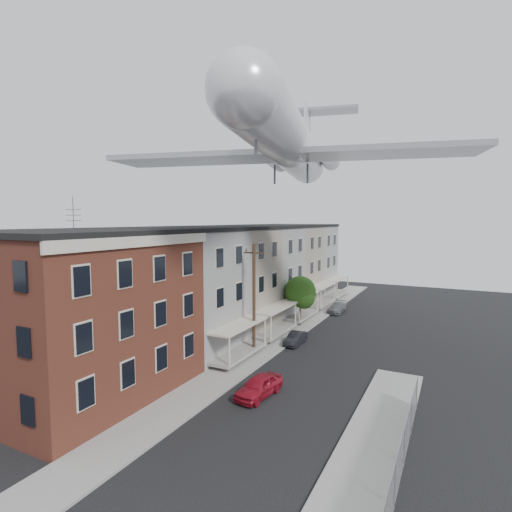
{
  "coord_description": "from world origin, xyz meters",
  "views": [
    {
      "loc": [
        8.73,
        -9.97,
        10.88
      ],
      "look_at": [
        -0.62,
        8.51,
        9.01
      ],
      "focal_mm": 28.0,
      "sensor_mm": 36.0,
      "label": 1
    }
  ],
  "objects": [
    {
      "name": "curb_left",
      "position": [
        -4.05,
        24.0,
        0.07
      ],
      "size": [
        0.15,
        62.0,
        0.14
      ],
      "primitive_type": "cube",
      "color": "gray",
      "rests_on": "ground"
    },
    {
      "name": "sidewalk_left",
      "position": [
        -5.5,
        24.0,
        0.06
      ],
      "size": [
        3.0,
        62.0,
        0.12
      ],
      "primitive_type": "cube",
      "color": "gray",
      "rests_on": "ground"
    },
    {
      "name": "row_house_c",
      "position": [
        -11.96,
        30.5,
        5.13
      ],
      "size": [
        11.98,
        7.0,
        10.3
      ],
      "color": "slate",
      "rests_on": "ground"
    },
    {
      "name": "car_mid",
      "position": [
        -3.6,
        22.12,
        0.54
      ],
      "size": [
        1.16,
        3.26,
        1.07
      ],
      "primitive_type": "imported",
      "rotation": [
        0.0,
        0.0,
        -0.01
      ],
      "color": "black",
      "rests_on": "ground"
    },
    {
      "name": "curb_right",
      "position": [
        4.05,
        6.0,
        0.07
      ],
      "size": [
        0.15,
        26.0,
        0.14
      ],
      "primitive_type": "cube",
      "color": "gray",
      "rests_on": "ground"
    },
    {
      "name": "car_near",
      "position": [
        -1.86,
        11.37,
        0.65
      ],
      "size": [
        2.02,
        3.97,
        1.3
      ],
      "primitive_type": "imported",
      "rotation": [
        0.0,
        0.0,
        -0.13
      ],
      "color": "maroon",
      "rests_on": "ground"
    },
    {
      "name": "row_house_d",
      "position": [
        -11.96,
        37.5,
        5.13
      ],
      "size": [
        11.98,
        7.0,
        10.3
      ],
      "color": "slate",
      "rests_on": "ground"
    },
    {
      "name": "utility_pole",
      "position": [
        -5.6,
        18.0,
        4.67
      ],
      "size": [
        1.8,
        0.26,
        9.0
      ],
      "color": "black",
      "rests_on": "ground"
    },
    {
      "name": "corner_building",
      "position": [
        -12.0,
        7.0,
        5.16
      ],
      "size": [
        10.31,
        12.3,
        12.15
      ],
      "color": "#3D1913",
      "rests_on": "ground"
    },
    {
      "name": "chainlink_fence",
      "position": [
        7.0,
        5.0,
        1.0
      ],
      "size": [
        0.06,
        18.06,
        1.9
      ],
      "color": "gray",
      "rests_on": "ground"
    },
    {
      "name": "row_house_e",
      "position": [
        -11.96,
        44.5,
        5.13
      ],
      "size": [
        11.98,
        7.0,
        10.3
      ],
      "color": "slate",
      "rests_on": "ground"
    },
    {
      "name": "street_tree",
      "position": [
        -5.27,
        27.92,
        3.45
      ],
      "size": [
        3.22,
        3.2,
        5.2
      ],
      "color": "black",
      "rests_on": "ground"
    },
    {
      "name": "row_house_a",
      "position": [
        -11.96,
        16.5,
        5.13
      ],
      "size": [
        11.98,
        7.0,
        10.3
      ],
      "color": "slate",
      "rests_on": "ground"
    },
    {
      "name": "airplane",
      "position": [
        -3.31,
        19.83,
        16.73
      ],
      "size": [
        26.93,
        30.78,
        8.86
      ],
      "color": "silver",
      "rests_on": "ground"
    },
    {
      "name": "car_far",
      "position": [
        -3.6,
        35.69,
        0.58
      ],
      "size": [
        1.62,
        3.99,
        1.16
      ],
      "primitive_type": "imported",
      "rotation": [
        0.0,
        0.0,
        -0.0
      ],
      "color": "slate",
      "rests_on": "ground"
    },
    {
      "name": "sidewalk_right",
      "position": [
        5.5,
        6.0,
        0.06
      ],
      "size": [
        3.0,
        26.0,
        0.12
      ],
      "primitive_type": "cube",
      "color": "gray",
      "rests_on": "ground"
    },
    {
      "name": "row_house_b",
      "position": [
        -11.96,
        23.5,
        5.13
      ],
      "size": [
        11.98,
        7.0,
        10.3
      ],
      "color": "slate",
      "rests_on": "ground"
    }
  ]
}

